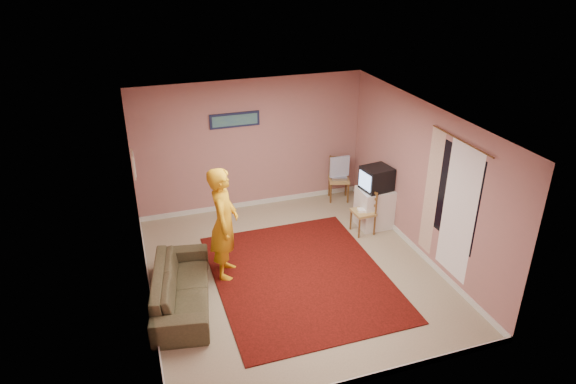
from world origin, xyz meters
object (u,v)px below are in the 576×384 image
object	(u,v)px
sofa	(182,287)
crt_tv	(376,178)
tv_cabinet	(374,207)
chair_a	(339,175)
person	(224,223)
chair_b	(364,207)

from	to	relation	value
sofa	crt_tv	bearing A→B (deg)	-62.06
tv_cabinet	sofa	distance (m)	3.95
chair_a	person	bearing A→B (deg)	-128.74
sofa	person	distance (m)	1.15
sofa	person	bearing A→B (deg)	-45.27
chair_a	chair_b	distance (m)	1.41
chair_a	chair_b	bearing A→B (deg)	-78.35
chair_b	person	bearing A→B (deg)	-81.44
crt_tv	sofa	xyz separation A→B (m)	(-3.74, -1.23, -0.68)
person	chair_b	bearing A→B (deg)	-60.87
tv_cabinet	person	xyz separation A→B (m)	(-2.97, -0.68, 0.55)
person	chair_a	bearing A→B (deg)	-37.31
crt_tv	person	size ratio (longest dim) A/B	0.30
tv_cabinet	person	world-z (taller)	person
chair_b	person	size ratio (longest dim) A/B	0.25
tv_cabinet	sofa	xyz separation A→B (m)	(-3.75, -1.23, -0.09)
chair_a	sofa	xyz separation A→B (m)	(-3.57, -2.46, -0.27)
tv_cabinet	crt_tv	size ratio (longest dim) A/B	1.35
chair_a	sofa	size ratio (longest dim) A/B	0.26
chair_a	person	size ratio (longest dim) A/B	0.27
crt_tv	chair_a	world-z (taller)	crt_tv
sofa	chair_b	bearing A→B (deg)	-63.10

